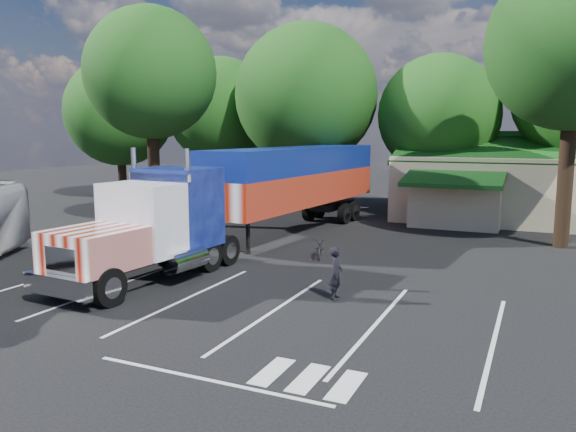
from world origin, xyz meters
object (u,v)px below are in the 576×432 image
at_px(bicycle, 320,248).
at_px(silver_sedan, 547,217).
at_px(semi_truck, 268,187).
at_px(woman, 336,273).

xyz_separation_m(bicycle, silver_sedan, (9.09, 12.12, 0.26)).
distance_m(semi_truck, silver_sedan, 16.22).
bearing_deg(silver_sedan, woman, 171.23).
bearing_deg(woman, silver_sedan, -26.34).
bearing_deg(silver_sedan, semi_truck, 138.02).
height_order(semi_truck, silver_sedan, semi_truck).
bearing_deg(semi_truck, woman, -46.34).
bearing_deg(bicycle, woman, -83.19).
distance_m(semi_truck, bicycle, 5.06).
bearing_deg(woman, bicycle, 19.46).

